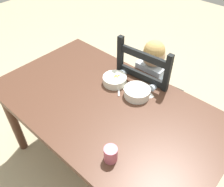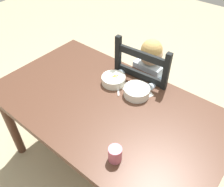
{
  "view_description": "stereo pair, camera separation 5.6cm",
  "coord_description": "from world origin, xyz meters",
  "px_view_note": "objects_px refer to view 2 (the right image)",
  "views": [
    {
      "loc": [
        0.76,
        -0.79,
        1.81
      ],
      "look_at": [
        0.0,
        0.06,
        0.78
      ],
      "focal_mm": 38.09,
      "sensor_mm": 36.0,
      "label": 1
    },
    {
      "loc": [
        0.72,
        -0.82,
        1.81
      ],
      "look_at": [
        0.0,
        0.06,
        0.78
      ],
      "focal_mm": 38.09,
      "sensor_mm": 36.0,
      "label": 2
    }
  ],
  "objects_px": {
    "drinking_cup": "(115,154)",
    "dining_table": "(106,114)",
    "spoon": "(118,86)",
    "bowl_of_carrots": "(114,80)",
    "dining_chair": "(145,94)",
    "child_figure": "(146,79)",
    "bowl_of_peas": "(137,91)"
  },
  "relations": [
    {
      "from": "dining_chair",
      "to": "child_figure",
      "type": "height_order",
      "value": "dining_chair"
    },
    {
      "from": "dining_table",
      "to": "drinking_cup",
      "type": "distance_m",
      "value": 0.43
    },
    {
      "from": "dining_chair",
      "to": "bowl_of_carrots",
      "type": "height_order",
      "value": "dining_chair"
    },
    {
      "from": "spoon",
      "to": "drinking_cup",
      "type": "bearing_deg",
      "value": -53.3
    },
    {
      "from": "dining_table",
      "to": "child_figure",
      "type": "height_order",
      "value": "child_figure"
    },
    {
      "from": "bowl_of_peas",
      "to": "bowl_of_carrots",
      "type": "xyz_separation_m",
      "value": [
        -0.2,
        0.0,
        -0.0
      ]
    },
    {
      "from": "child_figure",
      "to": "drinking_cup",
      "type": "bearing_deg",
      "value": -68.86
    },
    {
      "from": "bowl_of_peas",
      "to": "drinking_cup",
      "type": "xyz_separation_m",
      "value": [
        0.2,
        -0.48,
        0.01
      ]
    },
    {
      "from": "dining_chair",
      "to": "dining_table",
      "type": "bearing_deg",
      "value": -90.68
    },
    {
      "from": "bowl_of_carrots",
      "to": "dining_table",
      "type": "bearing_deg",
      "value": -63.54
    },
    {
      "from": "dining_table",
      "to": "drinking_cup",
      "type": "xyz_separation_m",
      "value": [
        0.3,
        -0.28,
        0.14
      ]
    },
    {
      "from": "dining_table",
      "to": "bowl_of_carrots",
      "type": "distance_m",
      "value": 0.25
    },
    {
      "from": "dining_chair",
      "to": "bowl_of_carrots",
      "type": "relative_size",
      "value": 6.05
    },
    {
      "from": "dining_table",
      "to": "dining_chair",
      "type": "xyz_separation_m",
      "value": [
        0.01,
        0.49,
        -0.16
      ]
    },
    {
      "from": "dining_table",
      "to": "dining_chair",
      "type": "relative_size",
      "value": 1.52
    },
    {
      "from": "drinking_cup",
      "to": "dining_table",
      "type": "bearing_deg",
      "value": 136.75
    },
    {
      "from": "dining_chair",
      "to": "bowl_of_carrots",
      "type": "bearing_deg",
      "value": -109.22
    },
    {
      "from": "spoon",
      "to": "drinking_cup",
      "type": "distance_m",
      "value": 0.58
    },
    {
      "from": "dining_table",
      "to": "spoon",
      "type": "distance_m",
      "value": 0.21
    },
    {
      "from": "dining_chair",
      "to": "drinking_cup",
      "type": "distance_m",
      "value": 0.88
    },
    {
      "from": "drinking_cup",
      "to": "dining_chair",
      "type": "bearing_deg",
      "value": 110.78
    },
    {
      "from": "drinking_cup",
      "to": "bowl_of_carrots",
      "type": "bearing_deg",
      "value": 129.74
    },
    {
      "from": "spoon",
      "to": "bowl_of_carrots",
      "type": "bearing_deg",
      "value": 164.71
    },
    {
      "from": "bowl_of_carrots",
      "to": "spoon",
      "type": "distance_m",
      "value": 0.06
    },
    {
      "from": "child_figure",
      "to": "bowl_of_carrots",
      "type": "relative_size",
      "value": 5.79
    },
    {
      "from": "dining_chair",
      "to": "bowl_of_carrots",
      "type": "distance_m",
      "value": 0.42
    },
    {
      "from": "dining_table",
      "to": "bowl_of_peas",
      "type": "distance_m",
      "value": 0.25
    },
    {
      "from": "dining_table",
      "to": "spoon",
      "type": "height_order",
      "value": "spoon"
    },
    {
      "from": "spoon",
      "to": "dining_table",
      "type": "bearing_deg",
      "value": -75.82
    },
    {
      "from": "bowl_of_carrots",
      "to": "bowl_of_peas",
      "type": "bearing_deg",
      "value": -0.01
    },
    {
      "from": "dining_table",
      "to": "bowl_of_carrots",
      "type": "bearing_deg",
      "value": 116.46
    },
    {
      "from": "dining_table",
      "to": "spoon",
      "type": "xyz_separation_m",
      "value": [
        -0.05,
        0.18,
        0.1
      ]
    }
  ]
}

